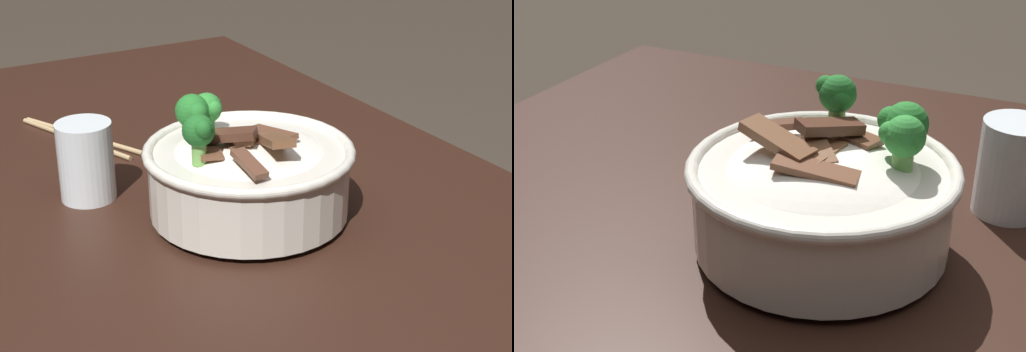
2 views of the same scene
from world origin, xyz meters
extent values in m
cube|color=black|center=(0.00, 0.00, 0.74)|extent=(1.25, 0.81, 0.06)
cube|color=black|center=(0.54, -0.32, 0.35)|extent=(0.09, 0.09, 0.71)
cylinder|color=silver|center=(0.11, 0.05, 0.77)|extent=(0.11, 0.11, 0.01)
cylinder|color=silver|center=(0.11, 0.05, 0.81)|extent=(0.23, 0.23, 0.08)
torus|color=silver|center=(0.11, 0.05, 0.85)|extent=(0.24, 0.24, 0.01)
ellipsoid|color=white|center=(0.11, 0.05, 0.83)|extent=(0.21, 0.21, 0.07)
cube|color=brown|center=(0.11, 0.00, 0.86)|extent=(0.07, 0.04, 0.01)
cube|color=brown|center=(0.12, 0.05, 0.86)|extent=(0.05, 0.05, 0.02)
cube|color=#4C2B1E|center=(0.12, 0.02, 0.87)|extent=(0.06, 0.06, 0.02)
cube|color=brown|center=(0.12, 0.05, 0.86)|extent=(0.04, 0.07, 0.01)
cube|color=#563323|center=(0.17, 0.01, 0.86)|extent=(0.05, 0.02, 0.02)
cube|color=brown|center=(0.11, 0.08, 0.86)|extent=(0.08, 0.04, 0.02)
cube|color=brown|center=(0.15, 0.06, 0.87)|extent=(0.07, 0.04, 0.02)
cylinder|color=#6BA84C|center=(0.13, -0.02, 0.86)|extent=(0.02, 0.02, 0.03)
sphere|color=#1E6023|center=(0.13, -0.02, 0.89)|extent=(0.04, 0.04, 0.04)
sphere|color=#1E6023|center=(0.14, -0.02, 0.90)|extent=(0.02, 0.02, 0.02)
sphere|color=#1E6023|center=(0.12, -0.01, 0.89)|extent=(0.02, 0.02, 0.02)
cylinder|color=#5B9947|center=(0.05, 0.03, 0.86)|extent=(0.02, 0.02, 0.02)
sphere|color=#2D8433|center=(0.05, 0.03, 0.88)|extent=(0.04, 0.04, 0.04)
sphere|color=#2D8433|center=(0.06, 0.03, 0.88)|extent=(0.02, 0.02, 0.02)
sphere|color=#2D8433|center=(0.04, 0.04, 0.88)|extent=(0.02, 0.02, 0.02)
cylinder|color=#5B9947|center=(0.05, 0.01, 0.86)|extent=(0.02, 0.02, 0.02)
sphere|color=#237028|center=(0.05, 0.01, 0.88)|extent=(0.04, 0.04, 0.04)
sphere|color=#237028|center=(0.07, 0.01, 0.89)|extent=(0.02, 0.02, 0.02)
sphere|color=#237028|center=(0.05, 0.02, 0.89)|extent=(0.02, 0.02, 0.02)
cylinder|color=white|center=(-0.03, -0.10, 0.77)|extent=(0.06, 0.06, 0.00)
cylinder|color=white|center=(-0.03, -0.10, 0.81)|extent=(0.07, 0.07, 0.10)
cylinder|color=silver|center=(-0.03, -0.10, 0.80)|extent=(0.06, 0.06, 0.06)
camera|label=1|loc=(0.86, -0.37, 1.20)|focal=57.64mm
camera|label=2|loc=(-0.09, 0.57, 1.13)|focal=50.35mm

